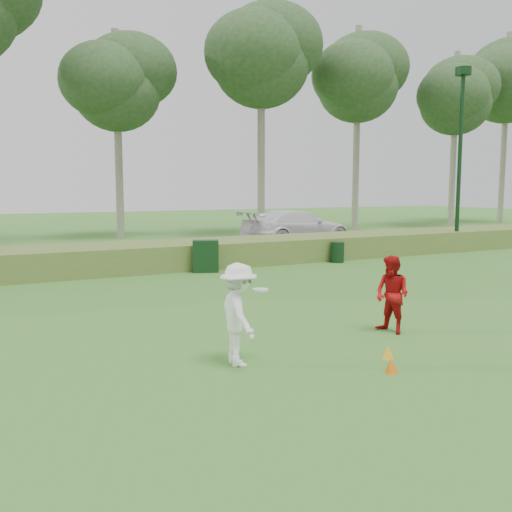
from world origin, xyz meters
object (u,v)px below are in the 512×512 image
cone_orange (391,365)px  car_right (297,227)px  lamp_post (461,127)px  player_white (239,314)px  player_red (392,295)px  cone_yellow (388,352)px  trash_bin (337,252)px  utility_cabinet (206,256)px

cone_orange → car_right: bearing=62.7°
lamp_post → car_right: size_ratio=1.38×
player_white → player_red: player_white is taller
player_red → car_right: (7.48, 15.78, 0.14)m
player_red → player_white: bearing=-92.8°
cone_orange → cone_yellow: 0.76m
player_white → cone_orange: (1.96, -1.48, -0.73)m
lamp_post → player_white: (-16.18, -10.57, -4.75)m
trash_bin → car_right: bearing=71.8°
trash_bin → utility_cabinet: bearing=179.5°
car_right → utility_cabinet: bearing=124.9°
lamp_post → utility_cabinet: bearing=-176.7°
player_red → lamp_post: bearing=118.9°
lamp_post → trash_bin: lamp_post is taller
cone_yellow → utility_cabinet: (1.08, 10.70, 0.43)m
trash_bin → car_right: size_ratio=0.13×
lamp_post → player_white: size_ratio=4.84×
lamp_post → cone_yellow: lamp_post is taller
cone_orange → player_red: bearing=49.2°
cone_orange → cone_yellow: size_ratio=1.01×
cone_yellow → trash_bin: 12.53m
player_white → cone_yellow: 2.66m
player_red → utility_cabinet: size_ratio=1.42×
cone_yellow → car_right: 19.20m
player_white → utility_cabinet: player_white is taller
cone_orange → utility_cabinet: bearing=82.3°
player_red → cone_orange: 2.64m
car_right → lamp_post: bearing=-143.3°
cone_orange → cone_yellow: bearing=53.5°
cone_yellow → player_red: bearing=47.4°
player_red → utility_cabinet: bearing=170.8°
player_white → cone_yellow: player_white is taller
trash_bin → car_right: (2.11, 6.44, 0.52)m
utility_cabinet → car_right: 9.95m
lamp_post → cone_yellow: 18.72m
player_white → car_right: 19.67m
car_right → player_red: bearing=149.5°
cone_orange → player_white: bearing=142.9°
lamp_post → cone_yellow: size_ratio=35.78×
cone_yellow → cone_orange: bearing=-126.5°
player_white → player_red: (3.62, 0.46, -0.07)m
lamp_post → cone_yellow: (-13.77, -11.43, -5.48)m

